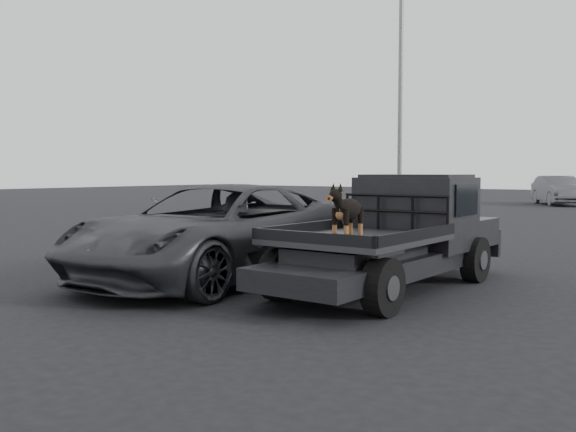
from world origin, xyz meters
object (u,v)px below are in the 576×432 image
Objects in this scene: parked_suv at (218,232)px; flatbed_ute at (388,261)px; floodlight_near at (401,38)px; dog at (348,214)px; distant_car_a at (558,190)px.

flatbed_ute is at bearing 14.24° from parked_suv.
flatbed_ute is at bearing -63.49° from floodlight_near.
dog is at bearing -16.55° from parked_suv.
floodlight_near is at bearing 116.51° from flatbed_ute.
dog is 0.15× the size of distant_car_a.
dog is 18.93m from floodlight_near.
distant_car_a is at bearing 78.61° from floodlight_near.
dog is (0.24, -1.60, 0.83)m from flatbed_ute.
dog is at bearing -81.62° from flatbed_ute.
dog is 0.06× the size of floodlight_near.
floodlight_near reaches higher than dog.
parked_suv is at bearing -162.71° from flatbed_ute.
dog reaches higher than parked_suv.
flatbed_ute is 7.30× the size of dog.
floodlight_near is (-7.58, 16.32, 5.89)m from dog.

